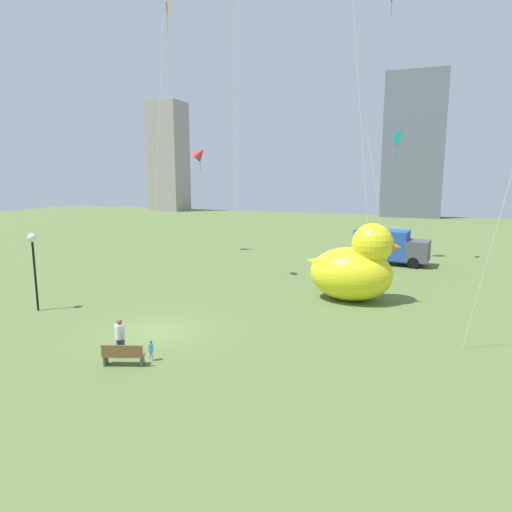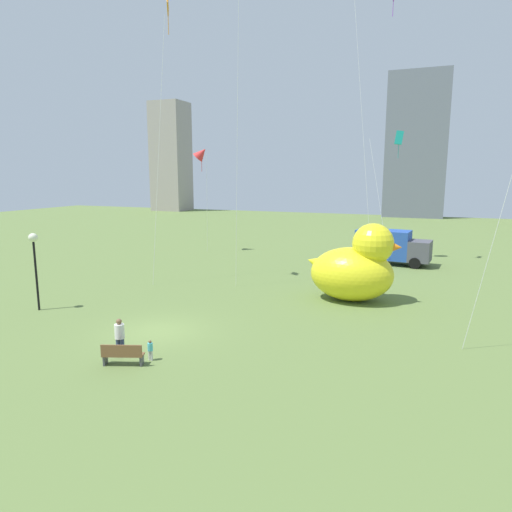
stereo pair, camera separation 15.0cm
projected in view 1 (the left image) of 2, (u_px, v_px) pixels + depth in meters
ground_plane at (158, 332)px, 21.85m from camera, size 140.00×140.00×0.00m
park_bench at (123, 355)px, 17.86m from camera, size 1.68×0.98×0.90m
person_adult at (120, 336)px, 18.67m from camera, size 0.40×0.40×1.63m
person_child at (151, 350)px, 18.37m from camera, size 0.21×0.21×0.86m
giant_inflatable_duck at (354, 268)px, 27.00m from camera, size 5.65×3.63×4.69m
lamppost at (33, 251)px, 24.68m from camera, size 0.48×0.48×4.32m
box_truck at (390, 247)px, 38.16m from camera, size 6.17×2.88×2.85m
city_skyline at (432, 129)px, 76.12m from camera, size 79.70×13.43×36.96m
kite_red at (200, 153)px, 42.72m from camera, size 1.75×1.39×10.20m
kite_purple at (388, 14)px, 34.65m from camera, size 3.09×3.65×21.67m
kite_teal at (397, 139)px, 38.62m from camera, size 2.89×2.83×11.12m
kite_orange at (165, 25)px, 28.74m from camera, size 1.58×2.29×18.53m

